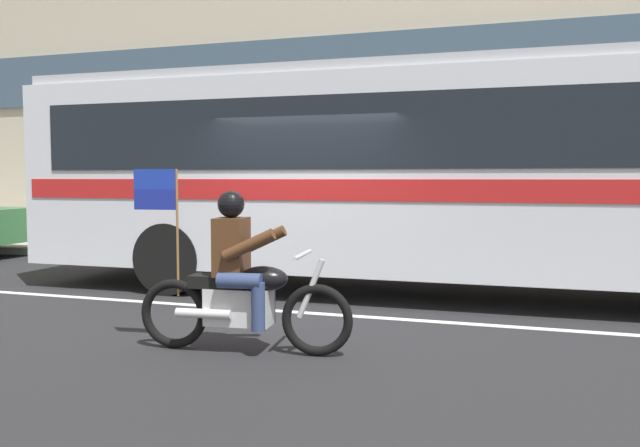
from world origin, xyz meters
TOP-DOWN VIEW (x-y plane):
  - ground_plane at (0.00, 0.00)m, footprint 60.00×60.00m
  - sidewalk_curb at (0.00, 5.10)m, footprint 28.00×3.80m
  - lane_center_stripe at (0.00, -0.60)m, footprint 26.60×0.14m
  - transit_bus at (1.82, 1.19)m, footprint 12.62×2.70m
  - motorcycle_with_rider at (0.22, -2.50)m, footprint 2.19×0.66m

SIDE VIEW (x-z plane):
  - ground_plane at x=0.00m, z-range 0.00..0.00m
  - lane_center_stripe at x=0.00m, z-range 0.00..0.01m
  - sidewalk_curb at x=0.00m, z-range 0.00..0.15m
  - motorcycle_with_rider at x=0.22m, z-range -0.22..1.55m
  - transit_bus at x=1.82m, z-range 0.27..3.49m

